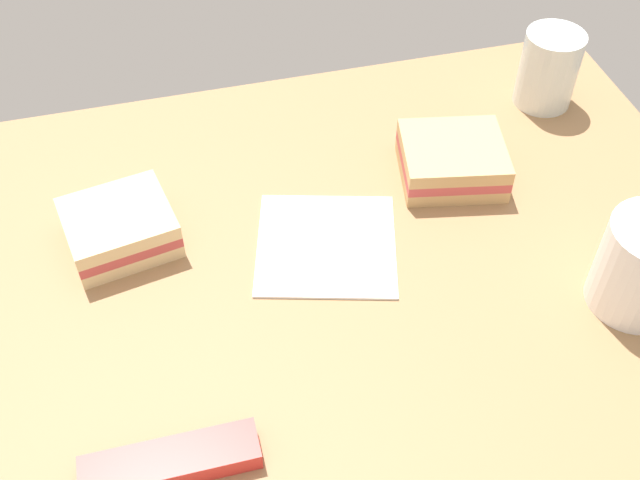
% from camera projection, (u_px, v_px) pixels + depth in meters
% --- Properties ---
extents(tabletop, '(0.90, 0.64, 0.02)m').
position_uv_depth(tabletop, '(320.00, 266.00, 0.81)').
color(tabletop, '#936D47').
rests_on(tabletop, ground).
extents(sandwich_main, '(0.13, 0.12, 0.04)m').
position_uv_depth(sandwich_main, '(452.00, 160.00, 0.88)').
color(sandwich_main, tan).
rests_on(sandwich_main, tabletop).
extents(sandwich_side, '(0.12, 0.11, 0.04)m').
position_uv_depth(sandwich_side, '(120.00, 228.00, 0.81)').
color(sandwich_side, beige).
rests_on(sandwich_side, tabletop).
extents(glass_of_milk, '(0.07, 0.07, 0.10)m').
position_uv_depth(glass_of_milk, '(548.00, 72.00, 0.96)').
color(glass_of_milk, silver).
rests_on(glass_of_milk, tabletop).
extents(snack_bar, '(0.15, 0.04, 0.02)m').
position_uv_depth(snack_bar, '(171.00, 462.00, 0.64)').
color(snack_bar, red).
rests_on(snack_bar, tabletop).
extents(paper_napkin, '(0.18, 0.18, 0.00)m').
position_uv_depth(paper_napkin, '(326.00, 245.00, 0.82)').
color(paper_napkin, white).
rests_on(paper_napkin, tabletop).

